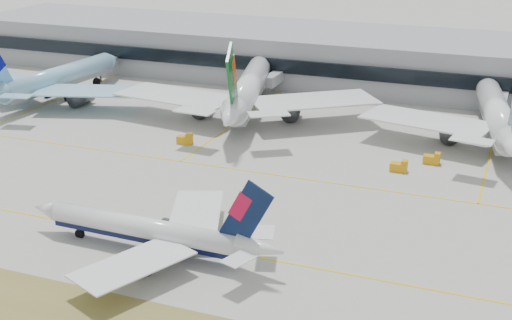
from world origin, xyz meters
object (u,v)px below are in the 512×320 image
at_px(widebody_eva, 247,92).
at_px(widebody_cathay, 498,118).
at_px(widebody_korean, 54,80).
at_px(terminal, 383,60).
at_px(taxiing_airliner, 153,231).

bearing_deg(widebody_eva, widebody_cathay, -102.77).
bearing_deg(widebody_korean, widebody_cathay, -82.28).
bearing_deg(terminal, widebody_eva, -118.25).
relative_size(widebody_eva, terminal, 0.24).
xyz_separation_m(taxiing_airliner, widebody_cathay, (47.77, 78.23, 2.36)).
xyz_separation_m(widebody_korean, widebody_cathay, (119.41, 6.62, 0.31)).
bearing_deg(taxiing_airliner, widebody_korean, -43.69).
height_order(taxiing_airliner, terminal, taxiing_airliner).
height_order(widebody_korean, widebody_cathay, widebody_cathay).
bearing_deg(widebody_cathay, taxiing_airliner, 138.68).
xyz_separation_m(widebody_korean, terminal, (82.46, 52.77, 1.71)).
height_order(taxiing_airliner, widebody_eva, widebody_eva).
bearing_deg(widebody_korean, widebody_eva, -80.24).
distance_m(widebody_eva, widebody_cathay, 62.53).
height_order(widebody_eva, terminal, widebody_eva).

